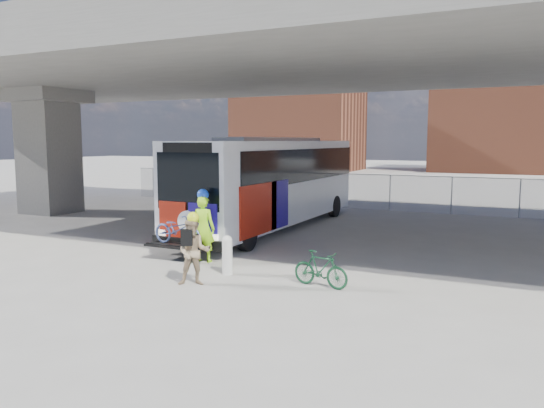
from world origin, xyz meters
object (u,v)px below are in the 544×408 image
Objects in this scene: cyclist_tan at (193,251)px; bus at (273,177)px; bollard at (227,254)px; bike_parked at (321,269)px; cyclist_hivis at (203,227)px.

bus is at bearing 73.34° from cyclist_tan.
bollard is 0.71× the size of bike_parked.
cyclist_tan is 1.23× the size of bike_parked.
cyclist_tan is at bearing -77.28° from bus.
bollard is at bearing -73.65° from bus.
bus reaches higher than bollard.
cyclist_hivis reaches higher than bollard.
bollard is (2.15, -7.32, -1.54)m from bus.
bollard is at bearing 98.09° from bike_parked.
cyclist_hivis is 1.45× the size of bike_parked.
bike_parked is at bearing -1.47° from bollard.
bus is 8.91m from cyclist_tan.
bus reaches higher than bike_parked.
bollard reaches higher than bike_parked.
cyclist_tan is at bearing 122.31° from bike_parked.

